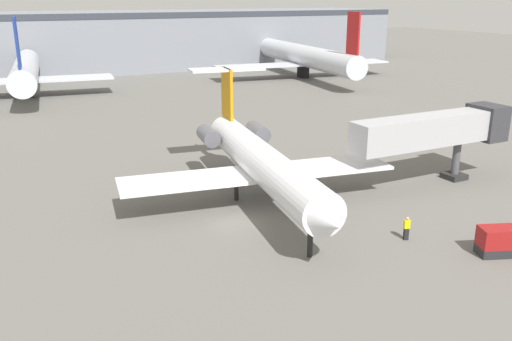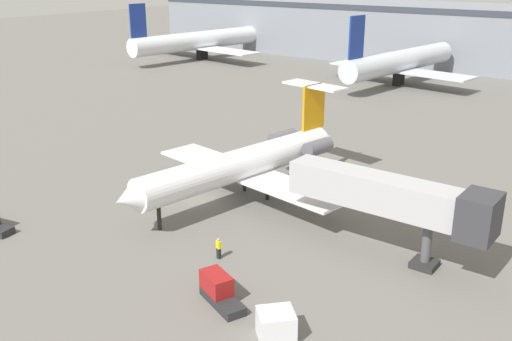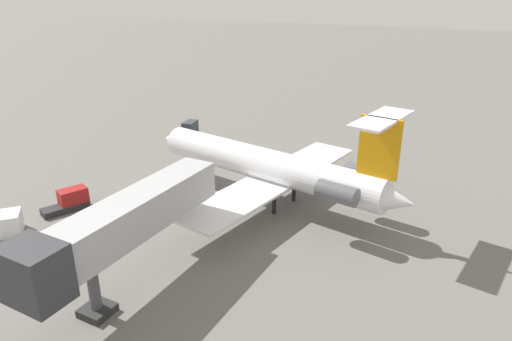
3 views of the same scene
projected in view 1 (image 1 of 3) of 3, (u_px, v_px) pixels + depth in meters
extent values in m
cube|color=#66635E|center=(237.00, 222.00, 40.78)|extent=(400.00, 400.00, 0.10)
cylinder|color=white|center=(263.00, 163.00, 42.55)|extent=(6.62, 22.79, 2.92)
cone|color=white|center=(331.00, 221.00, 31.59)|extent=(3.10, 2.63, 2.78)
cone|color=white|center=(222.00, 129.00, 53.59)|extent=(2.88, 2.97, 2.48)
cube|color=white|center=(327.00, 166.00, 45.59)|extent=(10.80, 6.03, 0.24)
cube|color=white|center=(185.00, 181.00, 42.01)|extent=(10.80, 6.03, 0.24)
cylinder|color=#595960|center=(258.00, 132.00, 50.65)|extent=(2.01, 3.40, 1.50)
cylinder|color=#595960|center=(208.00, 136.00, 49.23)|extent=(2.01, 3.40, 1.50)
cube|color=orange|center=(227.00, 93.00, 50.72)|extent=(0.77, 3.20, 4.66)
cube|color=white|center=(227.00, 69.00, 50.04)|extent=(7.10, 3.49, 0.20)
cylinder|color=black|center=(310.00, 241.00, 34.90)|extent=(0.36, 0.36, 2.16)
cylinder|color=black|center=(273.00, 184.00, 45.61)|extent=(0.36, 0.36, 2.16)
cylinder|color=black|center=(236.00, 188.00, 44.65)|extent=(0.36, 0.36, 2.16)
cube|color=#ADADB2|center=(428.00, 130.00, 47.11)|extent=(15.14, 2.82, 2.60)
cube|color=#333338|center=(487.00, 122.00, 50.20)|extent=(2.45, 3.23, 3.20)
cylinder|color=#4C4C51|center=(456.00, 159.00, 49.70)|extent=(0.70, 0.70, 3.69)
cube|color=#262626|center=(454.00, 176.00, 50.18)|extent=(1.80, 1.80, 0.50)
cube|color=black|center=(406.00, 234.00, 37.55)|extent=(0.38, 0.33, 0.85)
cube|color=yellow|center=(407.00, 224.00, 37.33)|extent=(0.46, 0.37, 0.60)
sphere|color=tan|center=(407.00, 218.00, 37.20)|extent=(0.24, 0.24, 0.24)
cube|color=#262628|center=(508.00, 250.00, 35.46)|extent=(4.23, 2.80, 0.60)
cube|color=maroon|center=(498.00, 237.00, 35.09)|extent=(2.75, 2.20, 1.30)
cube|color=gray|center=(47.00, 43.00, 118.49)|extent=(168.06, 25.66, 12.78)
cube|color=#333842|center=(52.00, 17.00, 106.09)|extent=(168.06, 0.60, 1.20)
cylinder|color=silver|center=(25.00, 70.00, 89.73)|extent=(8.31, 33.19, 4.02)
cube|color=navy|center=(17.00, 43.00, 75.12)|extent=(0.82, 4.00, 7.00)
cube|color=silver|center=(27.00, 80.00, 90.22)|extent=(28.22, 9.58, 0.30)
cube|color=black|center=(28.00, 90.00, 90.71)|extent=(1.20, 2.80, 2.40)
cylinder|color=silver|center=(304.00, 56.00, 111.34)|extent=(10.43, 43.90, 4.20)
cube|color=red|center=(353.00, 33.00, 91.80)|extent=(0.87, 4.00, 7.00)
cube|color=silver|center=(303.00, 64.00, 111.86)|extent=(37.23, 11.21, 0.30)
cube|color=black|center=(303.00, 72.00, 112.35)|extent=(1.20, 2.80, 2.40)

